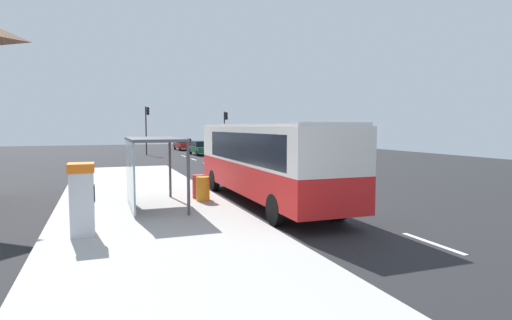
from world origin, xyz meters
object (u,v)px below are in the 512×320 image
at_px(recycling_bin_orange, 203,189).
at_px(recycling_bin_red, 199,186).
at_px(traffic_light_near_side, 225,126).
at_px(bus_shelter, 145,154).
at_px(bus, 265,158).
at_px(white_van, 232,148).
at_px(ticket_machine, 82,199).
at_px(sedan_near, 201,148).
at_px(traffic_light_far_side, 147,123).
at_px(sedan_far, 183,144).

distance_m(recycling_bin_orange, recycling_bin_red, 0.70).
xyz_separation_m(traffic_light_near_side, bus_shelter, (-11.91, -30.56, -1.09)).
xyz_separation_m(recycling_bin_red, bus_shelter, (-2.21, -1.25, 1.44)).
xyz_separation_m(bus, white_van, (3.91, 17.04, -0.50)).
relative_size(bus, bus_shelter, 2.76).
relative_size(bus, ticket_machine, 5.68).
xyz_separation_m(bus, recycling_bin_orange, (-2.49, 0.37, -1.19)).
relative_size(sedan_near, traffic_light_far_side, 0.85).
relative_size(bus, sedan_far, 2.46).
height_order(ticket_machine, recycling_bin_red, ticket_machine).
bearing_deg(sedan_near, traffic_light_far_side, 156.20).
relative_size(bus, sedan_near, 2.47).
height_order(recycling_bin_red, traffic_light_far_side, traffic_light_far_side).
bearing_deg(sedan_near, traffic_light_near_side, 26.28).
relative_size(bus, traffic_light_near_side, 2.31).
height_order(white_van, sedan_far, white_van).
xyz_separation_m(white_van, ticket_machine, (-10.61, -20.64, -0.17)).
height_order(traffic_light_near_side, bus_shelter, traffic_light_near_side).
height_order(sedan_near, sedan_far, same).
relative_size(sedan_far, traffic_light_near_side, 0.94).
relative_size(sedan_far, recycling_bin_orange, 4.71).
bearing_deg(bus_shelter, ticket_machine, -120.39).
bearing_deg(traffic_light_far_side, traffic_light_near_side, -5.31).
bearing_deg(bus, recycling_bin_red, 156.82).
bearing_deg(recycling_bin_red, white_van, 68.17).
height_order(traffic_light_near_side, traffic_light_far_side, traffic_light_far_side).
xyz_separation_m(recycling_bin_orange, traffic_light_far_side, (1.10, 30.81, 2.82)).
bearing_deg(ticket_machine, white_van, 62.79).
relative_size(traffic_light_near_side, bus_shelter, 1.19).
distance_m(sedan_near, sedan_far, 10.12).
relative_size(ticket_machine, bus_shelter, 0.48).
bearing_deg(sedan_near, ticket_machine, -108.30).
bearing_deg(bus_shelter, traffic_light_near_side, 68.70).
height_order(recycling_bin_orange, traffic_light_near_side, traffic_light_near_side).
distance_m(ticket_machine, recycling_bin_red, 6.30).
bearing_deg(traffic_light_near_side, sedan_far, 110.58).
distance_m(bus, bus_shelter, 4.71).
xyz_separation_m(sedan_far, traffic_light_far_side, (-5.40, -7.73, 2.69)).
height_order(bus, sedan_far, bus).
relative_size(sedan_far, recycling_bin_red, 4.71).
height_order(recycling_bin_orange, recycling_bin_red, same).
xyz_separation_m(white_van, traffic_light_near_side, (3.30, 13.33, 1.85)).
bearing_deg(ticket_machine, bus, 28.23).
bearing_deg(recycling_bin_orange, bus, -8.35).
relative_size(white_van, sedan_far, 1.18).
xyz_separation_m(white_van, recycling_bin_orange, (-6.40, -16.68, -0.69)).
relative_size(recycling_bin_orange, traffic_light_far_side, 0.18).
distance_m(recycling_bin_orange, traffic_light_far_side, 30.96).
bearing_deg(white_van, sedan_near, 89.52).
bearing_deg(ticket_machine, bus_shelter, 59.61).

